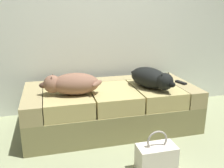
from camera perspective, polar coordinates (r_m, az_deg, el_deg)
name	(u,v)px	position (r m, az deg, el deg)	size (l,w,h in m)	color
back_wall	(98,2)	(3.29, -3.21, 18.28)	(6.40, 0.10, 2.80)	white
couch	(111,107)	(2.87, -0.26, -5.27)	(1.88, 0.90, 0.48)	olive
dog_tan	(72,84)	(2.55, -9.21, 0.05)	(0.65, 0.34, 0.22)	#845C47
dog_dark	(151,78)	(2.76, 8.98, 1.36)	(0.44, 0.62, 0.22)	black
tv_remote	(181,82)	(3.03, 15.47, 0.33)	(0.04, 0.15, 0.02)	black
handbag	(156,158)	(2.19, 10.06, -16.36)	(0.32, 0.18, 0.38)	silver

